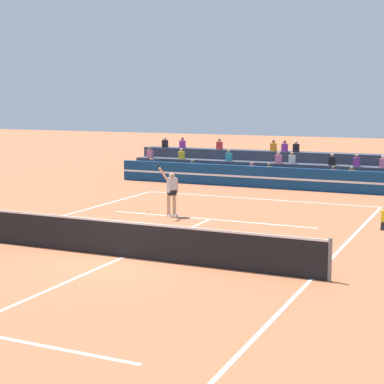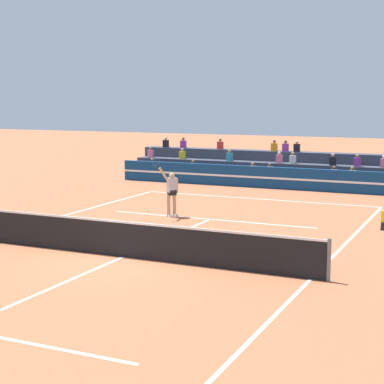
# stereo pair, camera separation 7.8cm
# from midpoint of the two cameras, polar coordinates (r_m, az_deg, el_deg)

# --- Properties ---
(ground_plane) EXTENTS (120.00, 120.00, 0.00)m
(ground_plane) POSITION_cam_midpoint_polar(r_m,az_deg,el_deg) (18.69, -6.03, -5.77)
(ground_plane) COLOR #AD603D
(court_lines) EXTENTS (11.10, 23.90, 0.01)m
(court_lines) POSITION_cam_midpoint_polar(r_m,az_deg,el_deg) (18.69, -6.03, -5.76)
(court_lines) COLOR white
(court_lines) RESTS_ON ground
(tennis_net) EXTENTS (12.00, 0.10, 1.10)m
(tennis_net) POSITION_cam_midpoint_polar(r_m,az_deg,el_deg) (18.57, -6.06, -4.15)
(tennis_net) COLOR slate
(tennis_net) RESTS_ON ground
(sponsor_banner_wall) EXTENTS (18.00, 0.26, 1.10)m
(sponsor_banner_wall) POSITION_cam_midpoint_polar(r_m,az_deg,el_deg) (32.64, 7.91, 1.22)
(sponsor_banner_wall) COLOR navy
(sponsor_banner_wall) RESTS_ON ground
(bleacher_stand) EXTENTS (18.50, 2.85, 2.28)m
(bleacher_stand) POSITION_cam_midpoint_polar(r_m,az_deg,el_deg) (35.04, 9.10, 1.85)
(bleacher_stand) COLOR #383D4C
(bleacher_stand) RESTS_ON ground
(tennis_player) EXTENTS (0.70, 1.12, 2.38)m
(tennis_player) POSITION_cam_midpoint_polar(r_m,az_deg,el_deg) (24.71, -1.76, 0.05)
(tennis_player) COLOR tan
(tennis_player) RESTS_ON ground
(tennis_ball) EXTENTS (0.07, 0.07, 0.07)m
(tennis_ball) POSITION_cam_midpoint_polar(r_m,az_deg,el_deg) (25.95, -3.86, -1.69)
(tennis_ball) COLOR #C6DB33
(tennis_ball) RESTS_ON ground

